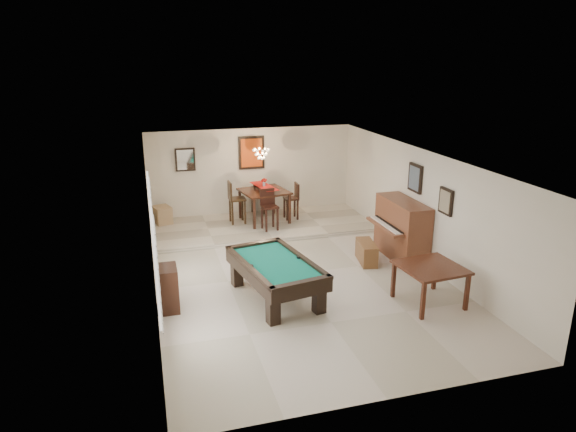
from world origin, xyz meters
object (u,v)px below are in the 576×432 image
pool_table (276,280)px  dining_table (264,204)px  square_table (429,285)px  dining_chair_south (270,210)px  upright_piano (396,230)px  dining_chair_north (258,197)px  apothecary_chest (168,289)px  dining_chair_east (291,201)px  piano_bench (366,252)px  flower_vase (264,182)px  corner_bench (162,215)px  dining_chair_west (237,202)px  chandelier (261,150)px

pool_table → dining_table: dining_table is taller
square_table → dining_chair_south: dining_chair_south is taller
square_table → upright_piano: upright_piano is taller
upright_piano → dining_chair_north: (-2.38, 4.03, -0.10)m
apothecary_chest → dining_table: size_ratio=0.71×
dining_table → dining_chair_east: (0.78, -0.01, 0.01)m
piano_bench → dining_chair_east: size_ratio=0.84×
flower_vase → corner_bench: size_ratio=0.44×
upright_piano → piano_bench: size_ratio=1.94×
dining_chair_south → dining_chair_north: bearing=81.4°
pool_table → dining_chair_west: (0.09, 4.56, 0.33)m
dining_chair_east → piano_bench: bearing=15.3°
piano_bench → dining_chair_east: dining_chair_east is taller
piano_bench → chandelier: size_ratio=1.44×
pool_table → dining_chair_north: (0.84, 5.29, 0.23)m
dining_table → flower_vase: flower_vase is taller
square_table → dining_chair_west: (-2.70, 5.59, 0.32)m
upright_piano → dining_table: size_ratio=1.38×
dining_chair_south → chandelier: size_ratio=1.81×
square_table → dining_chair_south: (-1.98, 4.77, 0.28)m
dining_chair_south → dining_chair_east: size_ratio=1.05×
dining_chair_north → dining_chair_east: bearing=131.8°
pool_table → dining_chair_south: (0.81, 3.74, 0.29)m
dining_table → corner_bench: (-2.78, 0.57, -0.27)m
piano_bench → dining_chair_east: (-0.86, 3.30, 0.40)m
apothecary_chest → dining_chair_north: bearing=60.8°
dining_table → dining_chair_west: dining_chair_west is taller
piano_bench → dining_chair_south: 3.07m
dining_table → piano_bench: bearing=-63.6°
square_table → piano_bench: 2.26m
flower_vase → chandelier: 1.01m
piano_bench → dining_chair_west: (-2.40, 3.35, 0.47)m
square_table → upright_piano: 2.35m
dining_chair_south → upright_piano: bearing=-53.3°
dining_chair_east → dining_table: bearing=-89.9°
dining_table → dining_chair_south: size_ratio=1.12×
flower_vase → upright_piano: bearing=-53.9°
dining_table → dining_chair_east: bearing=-0.5°
pool_table → dining_chair_north: dining_chair_north is taller
dining_chair_south → dining_chair_north: (0.03, 1.55, -0.06)m
piano_bench → corner_bench: size_ratio=1.64×
dining_table → flower_vase: 0.62m
piano_bench → flower_vase: size_ratio=3.77×
apothecary_chest → dining_chair_west: 4.96m
upright_piano → flower_vase: 4.07m
dining_chair_south → chandelier: 1.61m
dining_chair_south → dining_chair_west: bearing=124.1°
square_table → dining_chair_south: size_ratio=1.03×
square_table → upright_piano: size_ratio=0.67×
dining_chair_west → corner_bench: (-2.02, 0.53, -0.35)m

